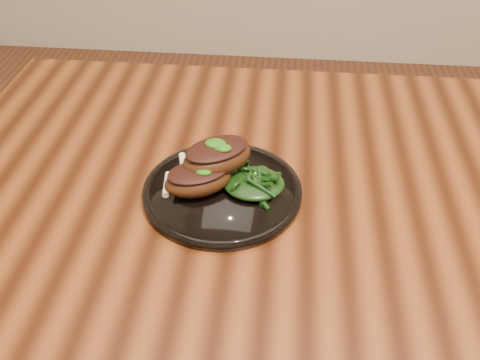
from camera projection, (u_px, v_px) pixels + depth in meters
name	position (u px, v px, depth m)	size (l,w,h in m)	color
desk	(401.00, 228.00, 0.91)	(1.60, 0.80, 0.75)	black
plate	(222.00, 191.00, 0.85)	(0.25, 0.25, 0.02)	black
lamb_chop_front	(198.00, 178.00, 0.83)	(0.13, 0.11, 0.05)	#3E1D0B
lamb_chop_back	(216.00, 156.00, 0.84)	(0.14, 0.13, 0.05)	#3E1D0B
herb_smear	(208.00, 165.00, 0.89)	(0.09, 0.06, 0.01)	#144D08
greens_heap	(254.00, 180.00, 0.83)	(0.10, 0.09, 0.04)	black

